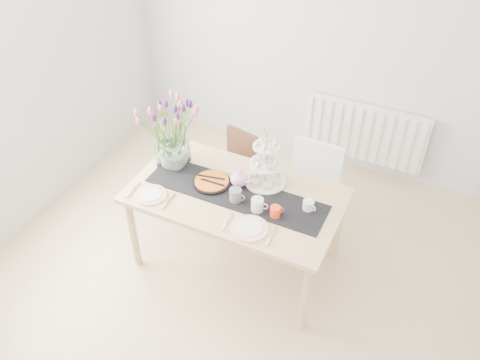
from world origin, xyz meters
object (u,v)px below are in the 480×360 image
at_px(chair_brown, 238,168).
at_px(plate_right, 249,228).
at_px(mug_grey, 235,195).
at_px(plate_left, 151,195).
at_px(teapot, 239,179).
at_px(mug_white, 257,205).
at_px(tart_tin, 212,182).
at_px(chair_white, 311,185).
at_px(radiator, 364,133).
at_px(cream_jug, 308,205).
at_px(cake_stand, 266,169).
at_px(dining_table, 236,201).
at_px(tulip_vase, 170,122).
at_px(mug_orange, 275,212).

height_order(chair_brown, plate_right, chair_brown).
distance_m(mug_grey, plate_left, 0.64).
height_order(teapot, mug_white, teapot).
xyz_separation_m(tart_tin, plate_left, (-0.35, -0.32, -0.01)).
distance_m(chair_white, mug_grey, 0.85).
bearing_deg(tart_tin, mug_white, -15.61).
xyz_separation_m(radiator, cream_jug, (-0.04, -1.59, 0.34)).
relative_size(cake_stand, cream_jug, 5.79).
xyz_separation_m(dining_table, tulip_vase, (-0.61, 0.11, 0.48)).
relative_size(mug_white, mug_orange, 1.21).
relative_size(cake_stand, tart_tin, 1.62).
bearing_deg(teapot, cream_jug, 12.88).
height_order(mug_white, plate_left, mug_white).
bearing_deg(tulip_vase, dining_table, -10.62).
distance_m(dining_table, cream_jug, 0.57).
height_order(chair_white, cake_stand, cake_stand).
relative_size(chair_brown, teapot, 3.53).
height_order(radiator, mug_white, mug_white).
distance_m(cake_stand, mug_grey, 0.32).
relative_size(cake_stand, mug_orange, 5.23).
distance_m(tulip_vase, plate_left, 0.57).
height_order(mug_grey, mug_orange, mug_grey).
xyz_separation_m(tart_tin, mug_grey, (0.25, -0.09, 0.04)).
distance_m(cake_stand, mug_white, 0.33).
height_order(chair_brown, mug_orange, mug_orange).
xyz_separation_m(chair_white, tart_tin, (-0.62, -0.61, 0.26)).
distance_m(cake_stand, teapot, 0.21).
distance_m(mug_orange, plate_left, 0.95).
distance_m(chair_brown, chair_white, 0.70).
bearing_deg(mug_grey, cake_stand, 72.84).
distance_m(plate_left, plate_right, 0.81).
bearing_deg(cake_stand, chair_brown, 136.27).
distance_m(mug_grey, plate_right, 0.32).
bearing_deg(mug_white, mug_orange, -11.11).
bearing_deg(teapot, chair_white, 67.32).
xyz_separation_m(teapot, mug_orange, (0.38, -0.20, -0.02)).
height_order(chair_brown, mug_white, mug_white).
height_order(teapot, mug_orange, teapot).
height_order(radiator, mug_orange, mug_orange).
xyz_separation_m(radiator, chair_brown, (-0.88, -1.02, -0.01)).
height_order(tulip_vase, plate_right, tulip_vase).
bearing_deg(mug_grey, plate_right, -40.98).
distance_m(radiator, mug_grey, 1.85).
xyz_separation_m(cream_jug, tart_tin, (-0.77, -0.05, -0.02)).
distance_m(dining_table, mug_grey, 0.15).
relative_size(radiator, tulip_vase, 1.64).
bearing_deg(mug_grey, teapot, 110.90).
height_order(dining_table, mug_white, mug_white).
xyz_separation_m(cake_stand, mug_grey, (-0.12, -0.29, -0.08)).
bearing_deg(mug_white, chair_white, 65.18).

